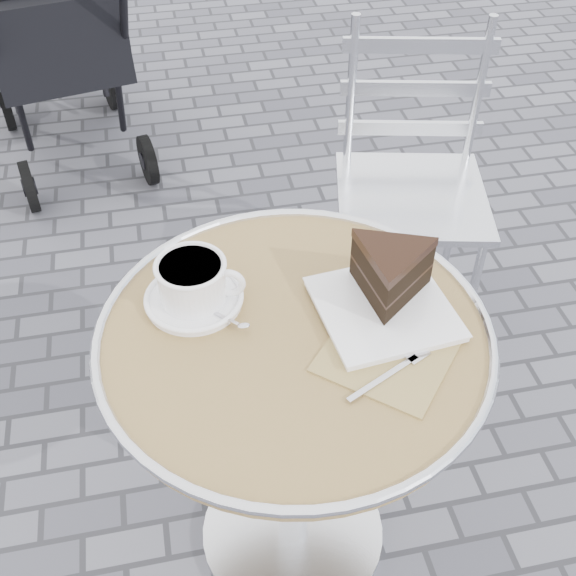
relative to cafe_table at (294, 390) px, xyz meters
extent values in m
plane|color=#5C5D65|center=(0.00, 0.00, -0.57)|extent=(80.00, 80.00, 0.00)
cylinder|color=silver|center=(0.00, 0.00, -0.55)|extent=(0.44, 0.44, 0.03)
cylinder|color=silver|center=(0.00, 0.00, -0.20)|extent=(0.07, 0.07, 0.67)
cylinder|color=tan|center=(0.00, 0.00, 0.15)|extent=(0.70, 0.70, 0.03)
torus|color=silver|center=(0.00, 0.00, 0.16)|extent=(0.72, 0.72, 0.02)
cylinder|color=white|center=(-0.17, 0.12, 0.17)|extent=(0.18, 0.18, 0.01)
cylinder|color=white|center=(-0.17, 0.12, 0.22)|extent=(0.15, 0.15, 0.08)
torus|color=white|center=(-0.10, 0.10, 0.22)|extent=(0.06, 0.03, 0.06)
cylinder|color=beige|center=(-0.17, 0.12, 0.25)|extent=(0.11, 0.11, 0.01)
cube|color=#9A7E54|center=(0.15, -0.08, 0.17)|extent=(0.29, 0.29, 0.00)
cube|color=white|center=(0.17, 0.02, 0.17)|extent=(0.25, 0.25, 0.01)
cylinder|color=silver|center=(0.27, 0.54, -0.33)|extent=(0.02, 0.02, 0.46)
cylinder|color=silver|center=(0.61, 0.47, -0.33)|extent=(0.02, 0.02, 0.46)
cylinder|color=silver|center=(0.35, 0.89, -0.33)|extent=(0.02, 0.02, 0.46)
cylinder|color=silver|center=(0.69, 0.81, -0.33)|extent=(0.02, 0.02, 0.46)
cube|color=silver|center=(0.48, 0.68, -0.09)|extent=(0.49, 0.49, 0.02)
cube|color=black|center=(-0.53, 1.87, -0.05)|extent=(0.59, 0.80, 0.44)
cylinder|color=black|center=(-0.69, 1.51, -0.47)|extent=(0.08, 0.20, 0.20)
cylinder|color=black|center=(-0.24, 1.60, -0.47)|extent=(0.08, 0.20, 0.20)
cylinder|color=black|center=(-0.82, 2.15, -0.42)|extent=(0.10, 0.30, 0.30)
cylinder|color=black|center=(-0.37, 2.24, -0.42)|extent=(0.10, 0.30, 0.30)
camera|label=1|loc=(-0.19, -0.86, 1.10)|focal=45.00mm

